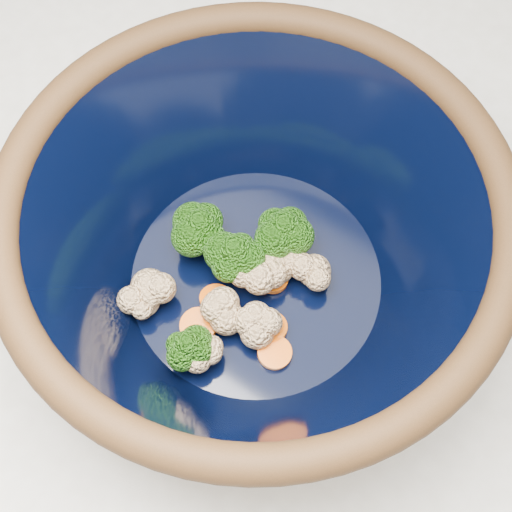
% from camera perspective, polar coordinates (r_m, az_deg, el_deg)
% --- Properties ---
extents(counter, '(1.20, 1.20, 0.90)m').
position_cam_1_polar(counter, '(1.05, -2.25, -17.59)').
color(counter, beige).
rests_on(counter, ground).
extents(mixing_bowl, '(0.41, 0.41, 0.17)m').
position_cam_1_polar(mixing_bowl, '(0.56, -0.00, 0.76)').
color(mixing_bowl, black).
rests_on(mixing_bowl, counter).
extents(vegetable_pile, '(0.14, 0.17, 0.05)m').
position_cam_1_polar(vegetable_pile, '(0.59, -1.79, -1.29)').
color(vegetable_pile, '#608442').
rests_on(vegetable_pile, mixing_bowl).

